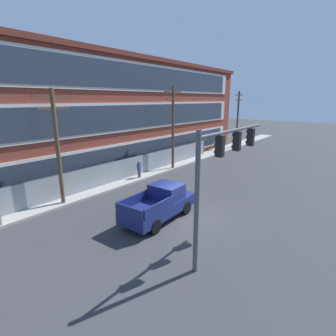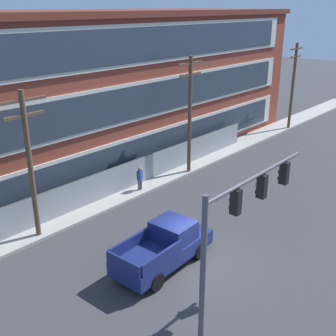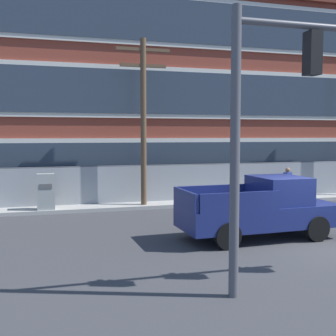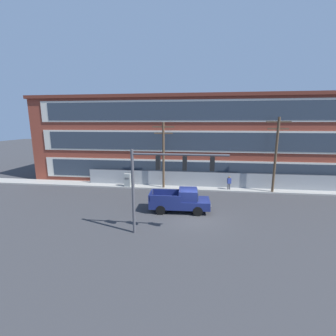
{
  "view_description": "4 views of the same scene",
  "coord_description": "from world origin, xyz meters",
  "px_view_note": "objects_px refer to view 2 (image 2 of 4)",
  "views": [
    {
      "loc": [
        -12.26,
        -8.21,
        6.92
      ],
      "look_at": [
        1.67,
        2.69,
        2.27
      ],
      "focal_mm": 28.0,
      "sensor_mm": 36.0,
      "label": 1
    },
    {
      "loc": [
        -13.39,
        -9.94,
        11.13
      ],
      "look_at": [
        0.92,
        2.69,
        3.74
      ],
      "focal_mm": 45.0,
      "sensor_mm": 36.0,
      "label": 2
    },
    {
      "loc": [
        -7.69,
        -11.0,
        3.32
      ],
      "look_at": [
        -3.09,
        5.31,
        1.99
      ],
      "focal_mm": 45.0,
      "sensor_mm": 36.0,
      "label": 3
    },
    {
      "loc": [
        0.02,
        -17.36,
        7.57
      ],
      "look_at": [
        -2.35,
        1.63,
        3.68
      ],
      "focal_mm": 24.0,
      "sensor_mm": 36.0,
      "label": 4
    }
  ],
  "objects_px": {
    "utility_pole_far_east": "(293,83)",
    "pedestrian_near_cabinet": "(140,178)",
    "traffic_signal_mast": "(240,217)",
    "utility_pole_near_corner": "(29,160)",
    "pickup_truck_navy": "(165,247)",
    "utility_pole_midblock": "(190,111)"
  },
  "relations": [
    {
      "from": "utility_pole_far_east",
      "to": "pedestrian_near_cabinet",
      "type": "xyz_separation_m",
      "value": [
        -19.83,
        0.34,
        -3.44
      ]
    },
    {
      "from": "traffic_signal_mast",
      "to": "pedestrian_near_cabinet",
      "type": "xyz_separation_m",
      "value": [
        5.88,
        10.88,
        -3.35
      ]
    },
    {
      "from": "traffic_signal_mast",
      "to": "utility_pole_near_corner",
      "type": "bearing_deg",
      "value": 98.15
    },
    {
      "from": "pickup_truck_navy",
      "to": "utility_pole_far_east",
      "type": "xyz_separation_m",
      "value": [
        24.81,
        6.25,
        3.47
      ]
    },
    {
      "from": "traffic_signal_mast",
      "to": "pickup_truck_navy",
      "type": "relative_size",
      "value": 1.2
    },
    {
      "from": "utility_pole_near_corner",
      "to": "utility_pole_far_east",
      "type": "bearing_deg",
      "value": -0.55
    },
    {
      "from": "utility_pole_midblock",
      "to": "pedestrian_near_cabinet",
      "type": "xyz_separation_m",
      "value": [
        -4.6,
        0.28,
        -3.54
      ]
    },
    {
      "from": "utility_pole_near_corner",
      "to": "utility_pole_midblock",
      "type": "relative_size",
      "value": 0.93
    },
    {
      "from": "utility_pole_far_east",
      "to": "traffic_signal_mast",
      "type": "bearing_deg",
      "value": -157.7
    },
    {
      "from": "pickup_truck_navy",
      "to": "pedestrian_near_cabinet",
      "type": "distance_m",
      "value": 8.26
    },
    {
      "from": "utility_pole_near_corner",
      "to": "pedestrian_near_cabinet",
      "type": "distance_m",
      "value": 8.11
    },
    {
      "from": "utility_pole_near_corner",
      "to": "pickup_truck_navy",
      "type": "bearing_deg",
      "value": -69.39
    },
    {
      "from": "pickup_truck_navy",
      "to": "pedestrian_near_cabinet",
      "type": "xyz_separation_m",
      "value": [
        4.98,
        6.59,
        0.04
      ]
    },
    {
      "from": "traffic_signal_mast",
      "to": "utility_pole_near_corner",
      "type": "distance_m",
      "value": 10.91
    },
    {
      "from": "utility_pole_near_corner",
      "to": "utility_pole_far_east",
      "type": "distance_m",
      "value": 27.26
    },
    {
      "from": "pickup_truck_navy",
      "to": "utility_pole_midblock",
      "type": "height_order",
      "value": "utility_pole_midblock"
    },
    {
      "from": "utility_pole_midblock",
      "to": "utility_pole_far_east",
      "type": "xyz_separation_m",
      "value": [
        15.24,
        -0.06,
        -0.1
      ]
    },
    {
      "from": "pickup_truck_navy",
      "to": "utility_pole_midblock",
      "type": "xyz_separation_m",
      "value": [
        9.57,
        6.31,
        3.58
      ]
    },
    {
      "from": "pickup_truck_navy",
      "to": "utility_pole_midblock",
      "type": "bearing_deg",
      "value": 33.37
    },
    {
      "from": "pickup_truck_navy",
      "to": "pedestrian_near_cabinet",
      "type": "relative_size",
      "value": 3.1
    },
    {
      "from": "utility_pole_far_east",
      "to": "utility_pole_near_corner",
      "type": "bearing_deg",
      "value": 179.45
    },
    {
      "from": "pickup_truck_navy",
      "to": "pedestrian_near_cabinet",
      "type": "height_order",
      "value": "pickup_truck_navy"
    }
  ]
}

